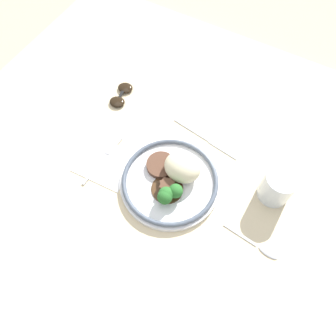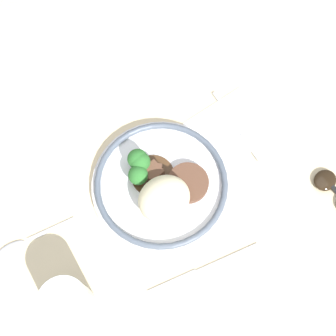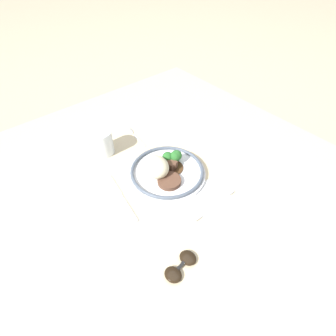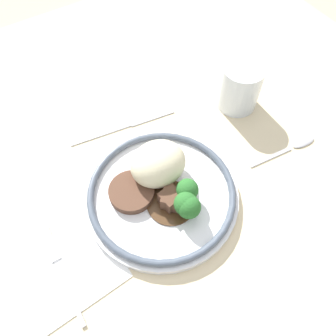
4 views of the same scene
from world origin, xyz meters
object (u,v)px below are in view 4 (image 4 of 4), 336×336
(plate, at_px, (162,189))
(juice_glass, at_px, (239,88))
(fork, at_px, (58,264))
(spoon, at_px, (295,146))
(knife, at_px, (128,126))

(plate, xyz_separation_m, juice_glass, (0.25, 0.10, 0.02))
(fork, relative_size, spoon, 1.17)
(fork, bearing_deg, spoon, -92.21)
(plate, relative_size, juice_glass, 2.80)
(fork, relative_size, knife, 0.80)
(juice_glass, height_order, knife, juice_glass)
(knife, bearing_deg, fork, -131.97)
(plate, xyz_separation_m, fork, (-0.20, -0.02, -0.02))
(plate, distance_m, spoon, 0.28)
(juice_glass, distance_m, fork, 0.46)
(knife, xyz_separation_m, spoon, (0.25, -0.22, 0.00))
(fork, distance_m, knife, 0.29)
(juice_glass, xyz_separation_m, knife, (-0.22, 0.07, -0.04))
(plate, xyz_separation_m, knife, (0.02, 0.17, -0.02))
(fork, xyz_separation_m, knife, (0.22, 0.19, -0.00))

